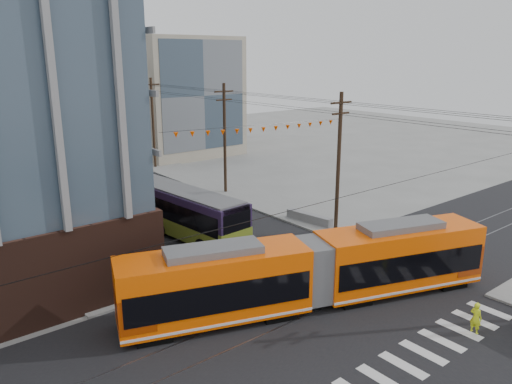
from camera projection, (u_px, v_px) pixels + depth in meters
ground at (382, 322)px, 26.39m from camera, size 160.00×160.00×0.00m
bg_bldg_ne_near at (177, 96)px, 69.90m from camera, size 14.00×14.00×16.00m
bg_bldg_ne_far at (128, 94)px, 86.35m from camera, size 16.00×16.00×14.00m
utility_pole_far at (104, 113)px, 71.99m from camera, size 0.30×0.30×11.00m
streetcar at (312, 271)px, 27.68m from camera, size 20.98×9.91×4.09m
city_bus at (180, 210)px, 38.95m from camera, size 4.11×13.62×3.80m
parked_car_silver at (172, 267)px, 31.40m from camera, size 1.71×4.60×1.50m
parked_car_white at (137, 242)px, 35.87m from camera, size 2.11×4.66×1.32m
parked_car_grey at (99, 214)px, 41.99m from camera, size 3.16×5.34×1.39m
pedestrian at (476, 318)px, 25.13m from camera, size 0.43×0.63×1.68m
jersey_barrier at (309, 219)px, 41.61m from camera, size 1.57×4.42×0.87m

